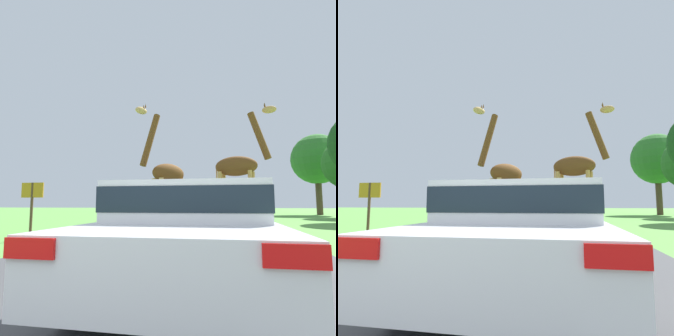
% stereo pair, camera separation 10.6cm
% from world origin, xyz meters
% --- Properties ---
extents(road, '(6.50, 120.00, 0.00)m').
position_xyz_m(road, '(0.00, 30.00, 0.00)').
color(road, '#424244').
rests_on(road, ground).
extents(giraffe_near_road, '(1.97, 2.32, 5.20)m').
position_xyz_m(giraffe_near_road, '(-1.40, 12.16, 2.28)').
color(giraffe_near_road, tan).
rests_on(giraffe_near_road, ground).
extents(giraffe_companion, '(2.59, 1.15, 5.14)m').
position_xyz_m(giraffe_companion, '(1.71, 12.10, 2.52)').
color(giraffe_companion, tan).
rests_on(giraffe_companion, ground).
extents(car_lead_maroon, '(1.99, 4.41, 1.31)m').
position_xyz_m(car_lead_maroon, '(0.64, 3.55, 0.71)').
color(car_lead_maroon, silver).
rests_on(car_lead_maroon, ground).
extents(car_queue_right, '(1.74, 4.03, 1.38)m').
position_xyz_m(car_queue_right, '(-2.33, 26.23, 0.75)').
color(car_queue_right, '#561914').
rests_on(car_queue_right, ground).
extents(car_queue_left, '(1.85, 4.57, 1.45)m').
position_xyz_m(car_queue_left, '(1.76, 22.63, 0.78)').
color(car_queue_left, '#144C28').
rests_on(car_queue_left, ground).
extents(car_far_ahead, '(1.98, 3.95, 1.42)m').
position_xyz_m(car_far_ahead, '(-2.06, 16.83, 0.76)').
color(car_far_ahead, silver).
rests_on(car_far_ahead, ground).
extents(tree_centre_back, '(4.96, 4.96, 7.98)m').
position_xyz_m(tree_centre_back, '(10.20, 31.21, 5.46)').
color(tree_centre_back, '#4C3828').
rests_on(tree_centre_back, ground).
extents(sign_post, '(0.70, 0.08, 1.68)m').
position_xyz_m(sign_post, '(-4.48, 7.49, 1.17)').
color(sign_post, '#4C3823').
rests_on(sign_post, ground).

